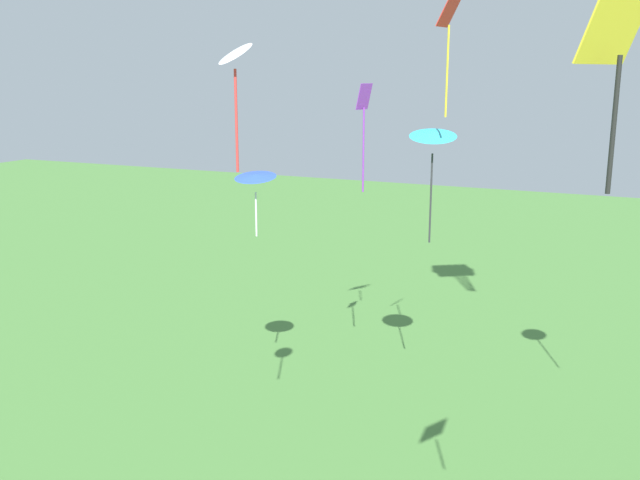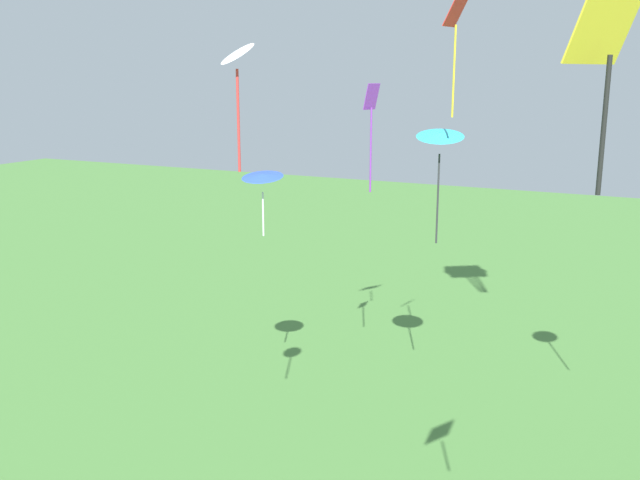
# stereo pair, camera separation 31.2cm
# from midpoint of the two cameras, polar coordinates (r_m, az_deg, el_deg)

# --- Properties ---
(kite_blue_delta) EXTENTS (1.25, 1.25, 1.81)m
(kite_blue_delta) POSITION_cam_midpoint_polar(r_m,az_deg,el_deg) (19.25, -5.66, 5.06)
(kite_blue_delta) COLOR blue
(kite_yellow_diamond) EXTENTS (0.82, 1.01, 2.44)m
(kite_yellow_diamond) POSITION_cam_midpoint_polar(r_m,az_deg,el_deg) (7.63, 22.01, 16.15)
(kite_yellow_diamond) COLOR yellow
(kite_purple_streamer) EXTENTS (0.32, 0.54, 2.93)m
(kite_purple_streamer) POSITION_cam_midpoint_polar(r_m,az_deg,el_deg) (19.52, 3.06, 9.53)
(kite_purple_streamer) COLOR purple
(kite_white_delta) EXTENTS (0.93, 0.91, 2.35)m
(kite_white_delta) POSITION_cam_midpoint_polar(r_m,az_deg,el_deg) (13.17, -7.52, 13.85)
(kite_white_delta) COLOR white
(kite_cyan_delta) EXTENTS (1.52, 1.51, 3.05)m
(kite_cyan_delta) POSITION_cam_midpoint_polar(r_m,az_deg,el_deg) (18.70, 8.55, 8.15)
(kite_cyan_delta) COLOR #2DB2C6
(kite_red_diamond) EXTENTS (0.53, 0.68, 2.88)m
(kite_red_diamond) POSITION_cam_midpoint_polar(r_m,az_deg,el_deg) (17.84, 9.75, 16.15)
(kite_red_diamond) COLOR red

